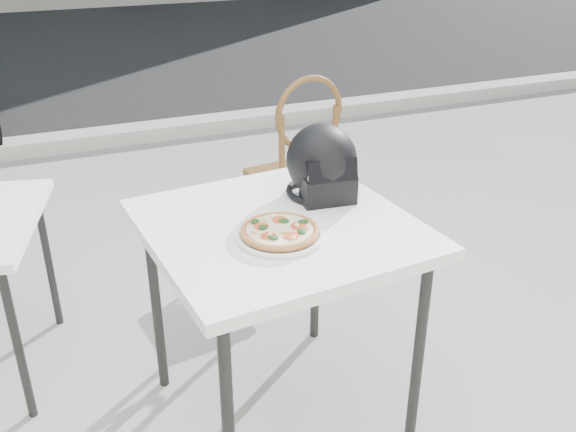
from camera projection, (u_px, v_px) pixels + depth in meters
name	position (u px, v px, depth m)	size (l,w,h in m)	color
ground	(234.00, 341.00, 2.98)	(80.00, 80.00, 0.00)	#989590
street_asphalt	(76.00, 51.00, 8.80)	(30.00, 8.00, 0.00)	black
curb	(125.00, 135.00, 5.45)	(30.00, 0.25, 0.12)	#ACAAA1
cafe_table_main	(279.00, 242.00, 2.25)	(0.97, 0.97, 0.84)	white
plate	(280.00, 236.00, 2.11)	(0.31, 0.31, 0.02)	white
pizza	(280.00, 231.00, 2.10)	(0.32, 0.32, 0.03)	#BC7A45
helmet	(322.00, 165.00, 2.38)	(0.29, 0.30, 0.27)	black
cafe_chair_main	(299.00, 158.00, 3.47)	(0.46, 0.46, 1.07)	brown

